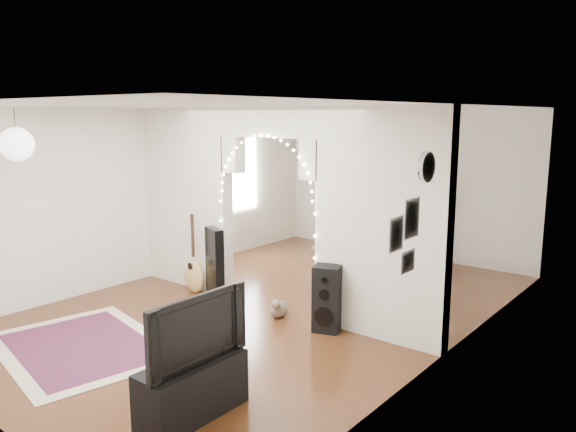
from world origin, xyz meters
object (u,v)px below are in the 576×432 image
Objects in this scene: floor_speaker at (327,299)px; dining_chair_right at (408,256)px; media_console at (192,389)px; dining_chair_left at (339,264)px; acoustic_guitar at (193,264)px; bookcase at (379,211)px; dining_table at (361,250)px.

floor_speaker is 1.43× the size of dining_chair_right.
media_console is 4.44m from dining_chair_left.
acoustic_guitar is at bearing 159.70° from floor_speaker.
dining_table is (1.02, -2.33, -0.15)m from bookcase.
dining_chair_right is (0.62, 1.16, 0.01)m from dining_chair_left.
bookcase reaches higher than floor_speaker.
floor_speaker reaches higher than dining_chair_left.
media_console is 0.60× the size of bookcase.
bookcase reaches higher than dining_chair_right.
bookcase is at bearing 104.85° from media_console.
floor_speaker is at bearing -80.87° from dining_chair_left.
dining_table is (1.98, 1.42, 0.24)m from acoustic_guitar.
dining_chair_right reaches higher than dining_chair_left.
dining_chair_left is (1.30, 1.90, -0.19)m from acoustic_guitar.
media_console is 0.75× the size of dining_table.
bookcase is (0.96, 3.75, 0.39)m from acoustic_guitar.
dining_chair_right is at bearing 41.32° from dining_chair_left.
media_console is at bearing -105.12° from floor_speaker.
floor_speaker reaches higher than dining_table.
media_console is at bearing -93.64° from dining_chair_left.
dining_chair_left is at bearing 134.51° from dining_table.
bookcase is 2.92× the size of dining_chair_right.
acoustic_guitar is at bearing -144.99° from dining_chair_left.
acoustic_guitar reaches higher than dining_chair_left.
media_console is at bearing -71.02° from dining_chair_right.
floor_speaker is (2.38, -0.00, -0.03)m from acoustic_guitar.
media_console is 3.84m from dining_table.
media_console is at bearing -80.73° from bookcase.
dining_chair_left is at bearing -85.44° from bookcase.
dining_table is at bearing 99.04° from media_console.
acoustic_guitar is 1.00× the size of media_console.
acoustic_guitar reaches higher than media_console.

